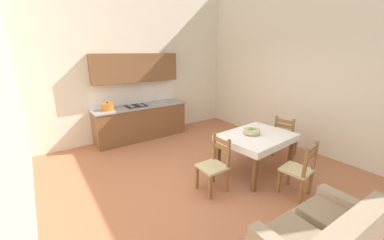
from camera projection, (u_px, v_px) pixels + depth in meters
name	position (u px, v px, depth m)	size (l,w,h in m)	color
ground_plane	(211.00, 181.00, 4.22)	(5.96, 6.62, 0.10)	#B7704C
wall_back	(139.00, 60.00, 6.02)	(5.96, 0.12, 4.06)	silver
wall_right	(308.00, 62.00, 5.13)	(0.12, 6.62, 4.06)	silver
kitchen_cabinetry	(140.00, 107.00, 6.00)	(2.40, 0.63, 2.20)	brown
dining_table	(256.00, 141.00, 4.33)	(1.41, 1.11, 0.75)	brown
dining_chair_camera_side	(299.00, 170.00, 3.64)	(0.47, 0.47, 0.93)	#D1BC89
dining_chair_window_side	(285.00, 137.00, 5.01)	(0.51, 0.51, 0.93)	#D1BC89
dining_chair_tv_side	(214.00, 165.00, 3.79)	(0.43, 0.43, 0.93)	#D1BC89
fruit_bowl	(252.00, 131.00, 4.30)	(0.30, 0.30, 0.12)	tan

